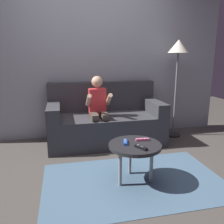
# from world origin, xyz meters

# --- Properties ---
(ground_plane) EXTENTS (8.87, 8.87, 0.00)m
(ground_plane) POSITION_xyz_m (0.00, 0.00, 0.00)
(ground_plane) COLOR #4C4742
(wall_back) EXTENTS (4.43, 0.05, 2.50)m
(wall_back) POSITION_xyz_m (0.00, 1.52, 1.25)
(wall_back) COLOR #999EA8
(wall_back) RESTS_ON ground
(couch) EXTENTS (1.69, 0.80, 0.90)m
(couch) POSITION_xyz_m (0.17, 1.13, 0.31)
(couch) COLOR #38383D
(couch) RESTS_ON ground
(person_seated_on_couch) EXTENTS (0.34, 0.42, 1.02)m
(person_seated_on_couch) POSITION_xyz_m (0.04, 0.94, 0.58)
(person_seated_on_couch) COLOR #4C4238
(person_seated_on_couch) RESTS_ON ground
(coffee_table) EXTENTS (0.54, 0.54, 0.42)m
(coffee_table) POSITION_xyz_m (0.24, -0.11, 0.38)
(coffee_table) COLOR #232326
(coffee_table) RESTS_ON ground
(area_rug) EXTENTS (1.89, 1.16, 0.01)m
(area_rug) POSITION_xyz_m (0.24, -0.11, 0.00)
(area_rug) COLOR slate
(area_rug) RESTS_ON ground
(game_remote_blue_near_edge) EXTENTS (0.07, 0.14, 0.03)m
(game_remote_blue_near_edge) POSITION_xyz_m (0.15, -0.07, 0.43)
(game_remote_blue_near_edge) COLOR blue
(game_remote_blue_near_edge) RESTS_ON coffee_table
(game_remote_pink_center) EXTENTS (0.14, 0.05, 0.03)m
(game_remote_pink_center) POSITION_xyz_m (0.34, -0.04, 0.43)
(game_remote_pink_center) COLOR pink
(game_remote_pink_center) RESTS_ON coffee_table
(game_remote_black_far_corner) EXTENTS (0.10, 0.14, 0.03)m
(game_remote_black_far_corner) POSITION_xyz_m (0.26, -0.25, 0.43)
(game_remote_black_far_corner) COLOR black
(game_remote_black_far_corner) RESTS_ON coffee_table
(floor_lamp) EXTENTS (0.32, 0.32, 1.54)m
(floor_lamp) POSITION_xyz_m (1.32, 1.15, 1.33)
(floor_lamp) COLOR black
(floor_lamp) RESTS_ON ground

